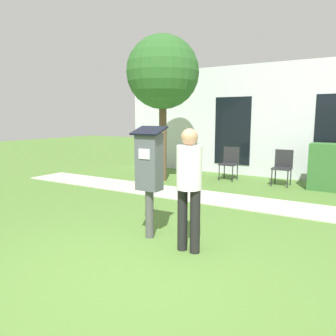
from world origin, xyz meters
TOP-DOWN VIEW (x-y plane):
  - ground_plane at (0.00, 0.00)m, footprint 40.00×40.00m
  - sidewalk at (0.00, 3.67)m, footprint 12.00×1.10m
  - building_facade at (0.00, 6.88)m, footprint 10.00×0.26m
  - parking_meter at (-0.55, 1.08)m, footprint 0.44×0.31m
  - person_standing at (0.15, 0.93)m, footprint 0.32×0.32m
  - outdoor_chair_left at (-1.13, 5.86)m, footprint 0.44×0.44m
  - outdoor_chair_middle at (0.28, 5.84)m, footprint 0.44×0.44m
  - tree at (-2.64, 4.81)m, footprint 1.90×1.90m

SIDE VIEW (x-z plane):
  - ground_plane at x=0.00m, z-range 0.00..0.00m
  - sidewalk at x=0.00m, z-range 0.00..0.02m
  - outdoor_chair_left at x=-1.13m, z-range 0.08..0.98m
  - outdoor_chair_middle at x=0.28m, z-range 0.08..0.98m
  - person_standing at x=0.15m, z-range 0.14..1.72m
  - parking_meter at x=-0.55m, z-range 0.22..1.81m
  - building_facade at x=0.00m, z-range 0.00..3.20m
  - tree at x=-2.64m, z-range 0.94..4.75m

